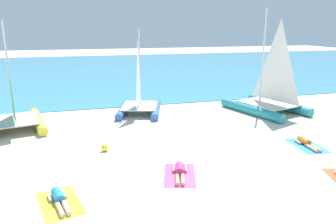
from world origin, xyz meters
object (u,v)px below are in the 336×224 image
(sunbather_leftmost, at_px, (59,198))
(towel_center_left, at_px, (180,175))
(sunbather_center_left, at_px, (180,171))
(towel_rightmost, at_px, (307,146))
(sailboat_blue, at_px, (139,101))
(towel_leftmost, at_px, (60,203))
(sailboat_teal, at_px, (268,97))
(sailboat_yellow, at_px, (14,114))
(beach_ball, at_px, (105,147))
(sunbather_rightmost, at_px, (306,142))

(sunbather_leftmost, bearing_deg, towel_center_left, -4.41)
(sunbather_leftmost, xyz_separation_m, towel_center_left, (4.02, 0.72, -0.13))
(sunbather_center_left, bearing_deg, towel_rightmost, 27.29)
(sailboat_blue, relative_size, towel_leftmost, 2.65)
(towel_leftmost, distance_m, towel_rightmost, 10.49)
(sunbather_center_left, bearing_deg, sailboat_teal, 57.67)
(sailboat_yellow, bearing_deg, towel_leftmost, -85.07)
(towel_leftmost, relative_size, towel_rightmost, 1.00)
(towel_leftmost, bearing_deg, sailboat_teal, 32.70)
(sailboat_yellow, relative_size, beach_ball, 16.83)
(sailboat_teal, relative_size, towel_leftmost, 3.26)
(towel_center_left, bearing_deg, sailboat_yellow, 131.68)
(sunbather_center_left, bearing_deg, beach_ball, 145.70)
(sunbather_center_left, xyz_separation_m, towel_rightmost, (6.28, 1.16, -0.13))
(towel_rightmost, distance_m, sunbather_rightmost, 0.14)
(towel_leftmost, bearing_deg, sailboat_blue, 65.98)
(sailboat_teal, distance_m, towel_center_left, 10.42)
(sailboat_yellow, height_order, sunbather_rightmost, sailboat_yellow)
(towel_rightmost, bearing_deg, towel_center_left, -169.04)
(towel_leftmost, distance_m, towel_center_left, 4.08)
(sailboat_yellow, distance_m, sunbather_leftmost, 8.44)
(sailboat_yellow, xyz_separation_m, sunbather_center_left, (6.53, -7.24, -0.68))
(sailboat_yellow, distance_m, sunbather_rightmost, 14.17)
(sailboat_teal, xyz_separation_m, towel_center_left, (-7.83, -6.81, -0.92))
(sailboat_blue, bearing_deg, towel_center_left, -74.94)
(towel_leftmost, relative_size, sunbather_leftmost, 1.22)
(beach_ball, bearing_deg, towel_rightmost, -11.72)
(beach_ball, bearing_deg, sunbather_rightmost, -11.29)
(towel_center_left, distance_m, beach_ball, 3.83)
(towel_leftmost, distance_m, beach_ball, 4.15)
(sailboat_blue, distance_m, towel_leftmost, 10.39)
(sailboat_yellow, height_order, towel_center_left, sailboat_yellow)
(sunbather_center_left, xyz_separation_m, beach_ball, (-2.38, 2.95, 0.03))
(sailboat_yellow, distance_m, beach_ball, 6.01)
(towel_center_left, bearing_deg, sunbather_leftmost, -169.80)
(sailboat_teal, distance_m, beach_ball, 10.90)
(towel_center_left, relative_size, sunbather_rightmost, 1.21)
(towel_center_left, bearing_deg, sailboat_teal, 41.01)
(towel_center_left, height_order, sunbather_rightmost, sunbather_rightmost)
(sailboat_yellow, xyz_separation_m, sunbather_leftmost, (2.49, -8.03, -0.68))
(sailboat_yellow, height_order, sunbather_leftmost, sailboat_yellow)
(sailboat_teal, xyz_separation_m, sunbather_center_left, (-7.81, -6.75, -0.79))
(towel_rightmost, xyz_separation_m, sunbather_rightmost, (0.01, 0.07, 0.13))
(sunbather_rightmost, bearing_deg, sunbather_leftmost, -163.53)
(sunbather_center_left, height_order, sunbather_rightmost, same)
(towel_leftmost, xyz_separation_m, sunbather_leftmost, (-0.02, 0.06, 0.13))
(towel_leftmost, distance_m, sunbather_rightmost, 10.51)
(beach_ball, bearing_deg, sailboat_yellow, 134.03)
(sailboat_yellow, relative_size, towel_leftmost, 2.86)
(towel_leftmost, bearing_deg, sunbather_center_left, 11.95)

